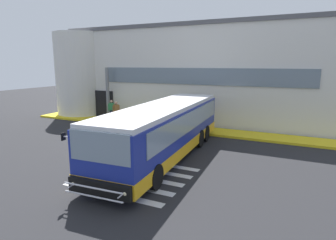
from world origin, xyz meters
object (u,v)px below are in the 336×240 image
bus_main_foreground (165,131)px  passenger_near_column (112,109)px  entry_support_column (108,93)px  passenger_by_doorway (116,110)px

bus_main_foreground → passenger_near_column: (-7.80, 6.09, -0.26)m
entry_support_column → bus_main_foreground: (8.60, -6.69, -0.94)m
passenger_near_column → entry_support_column: bearing=143.0°
entry_support_column → passenger_near_column: 1.56m
entry_support_column → passenger_by_doorway: entry_support_column is taller
bus_main_foreground → passenger_near_column: size_ratio=7.01×
passenger_near_column → passenger_by_doorway: same height
entry_support_column → passenger_near_column: bearing=-37.0°
entry_support_column → passenger_near_column: entry_support_column is taller
entry_support_column → passenger_by_doorway: size_ratio=2.53×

